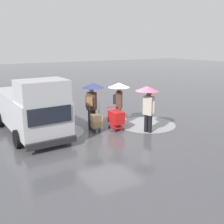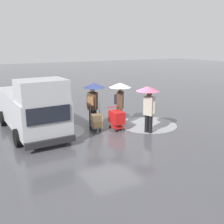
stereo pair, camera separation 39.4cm
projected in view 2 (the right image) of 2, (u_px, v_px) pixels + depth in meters
ground_plane at (110, 129)px, 12.63m from camera, size 90.00×90.00×0.00m
slush_patch_near_cluster at (148, 124)px, 13.34m from camera, size 2.88×2.88×0.01m
slush_patch_under_van at (57, 131)px, 12.29m from camera, size 2.56×2.56×0.01m
cargo_van_parked_right at (32, 107)px, 11.84m from camera, size 2.40×5.44×2.60m
shopping_cart_vendor at (117, 118)px, 12.45m from camera, size 0.58×0.84×1.02m
hand_dolly_boxes at (97, 121)px, 12.24m from camera, size 0.62×0.77×1.32m
pedestrian_pink_side at (120, 94)px, 12.89m from camera, size 1.04×1.04×2.15m
pedestrian_black_side at (93, 94)px, 12.74m from camera, size 1.04×1.04×2.15m
pedestrian_white_side at (148, 98)px, 11.80m from camera, size 1.04×1.04×2.15m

